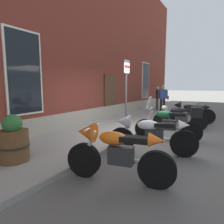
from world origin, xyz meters
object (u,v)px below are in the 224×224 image
Objects in this scene: pedestrian_dark_jacket at (157,97)px; barrel_planter at (13,142)px; motorcycle_black_naked at (179,118)px; motorcycle_green_touring at (171,123)px; parking_sign at (126,85)px; pedestrian_blue_top at (163,97)px; motorcycle_white_sport at (149,133)px; motorcycle_orange_sport at (114,151)px; motorcycle_black_sport at (190,111)px.

barrel_planter is (-10.39, -0.29, -0.44)m from pedestrian_dark_jacket.
motorcycle_black_naked is at bearing -22.11° from barrel_planter.
parking_sign is at bearing 89.45° from motorcycle_green_touring.
motorcycle_green_touring is 4.44m from barrel_planter.
pedestrian_blue_top reaches higher than barrel_planter.
motorcycle_orange_sport is at bearing 179.06° from motorcycle_white_sport.
motorcycle_white_sport is 1.61m from motorcycle_green_touring.
pedestrian_blue_top is at bearing -137.71° from pedestrian_dark_jacket.
barrel_planter is (-7.24, 2.31, 0.00)m from motorcycle_black_sport.
motorcycle_orange_sport is 0.79× the size of parking_sign.
pedestrian_dark_jacket reaches higher than motorcycle_black_naked.
barrel_planter is at bearing 162.32° from motorcycle_black_sport.
pedestrian_blue_top is 0.65× the size of parking_sign.
pedestrian_blue_top reaches higher than motorcycle_black_sport.
motorcycle_orange_sport is 1.97× the size of barrel_planter.
pedestrian_dark_jacket is at bearing 27.04° from motorcycle_black_naked.
pedestrian_dark_jacket is at bearing 42.29° from pedestrian_blue_top.
motorcycle_black_sport is at bearing -141.23° from pedestrian_blue_top.
pedestrian_dark_jacket is 1.54× the size of barrel_planter.
motorcycle_green_touring is 7.14m from pedestrian_dark_jacket.
motorcycle_white_sport reaches higher than motorcycle_black_sport.
pedestrian_dark_jacket is (9.86, 2.46, 0.41)m from motorcycle_orange_sport.
pedestrian_dark_jacket is at bearing 8.88° from parking_sign.
pedestrian_dark_jacket is at bearing 1.60° from barrel_planter.
pedestrian_blue_top is 1.61× the size of barrel_planter.
parking_sign is (-3.46, 1.57, 1.19)m from motorcycle_black_sport.
motorcycle_black_sport is 0.81× the size of parking_sign.
barrel_planter is (-9.77, 0.27, -0.48)m from pedestrian_blue_top.
motorcycle_black_naked is at bearing -0.66° from motorcycle_orange_sport.
pedestrian_dark_jacket reaches higher than motorcycle_orange_sport.
motorcycle_black_naked is (4.93, -0.06, -0.09)m from motorcycle_orange_sport.
motorcycle_white_sport is 1.06× the size of motorcycle_black_naked.
motorcycle_orange_sport reaches higher than motorcycle_white_sport.
parking_sign reaches higher than pedestrian_dark_jacket.
motorcycle_black_naked is 0.97× the size of motorcycle_black_sport.
motorcycle_green_touring is at bearing -5.33° from motorcycle_white_sport.
motorcycle_green_touring is 1.33× the size of pedestrian_dark_jacket.
pedestrian_dark_jacket reaches higher than motorcycle_white_sport.
motorcycle_white_sport is 5.08m from motorcycle_black_sport.
motorcycle_white_sport is 2.08× the size of barrel_planter.
parking_sign is (-5.99, -0.47, 0.71)m from pedestrian_blue_top.
pedestrian_blue_top is 6.05m from parking_sign.
parking_sign is (0.02, 1.60, 1.16)m from motorcycle_green_touring.
motorcycle_orange_sport reaches higher than motorcycle_black_naked.
barrel_planter reaches higher than motorcycle_black_naked.
motorcycle_black_sport is (6.70, -0.14, -0.03)m from motorcycle_orange_sport.
pedestrian_dark_jacket is 6.73m from parking_sign.
motorcycle_black_naked is (3.30, -0.03, -0.07)m from motorcycle_white_sport.
pedestrian_blue_top is (9.24, 1.89, 0.46)m from motorcycle_orange_sport.
motorcycle_black_sport reaches higher than motorcycle_black_naked.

